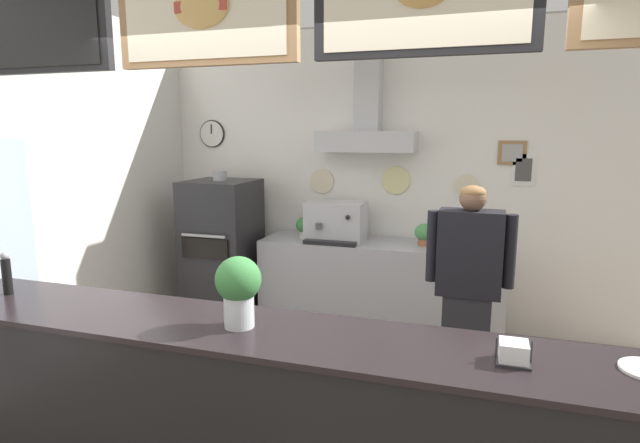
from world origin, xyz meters
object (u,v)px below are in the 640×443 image
Objects in this scene: shop_worker at (468,296)px; espresso_machine at (336,222)px; napkin_holder at (513,353)px; pepper_grinder at (7,274)px; potted_basil at (424,234)px; potted_sage at (305,226)px; basil_vase at (238,289)px; potted_oregano at (481,236)px; pizza_oven at (223,252)px.

shop_worker is 2.89× the size of espresso_machine.
pepper_grinder is at bearing 179.00° from napkin_holder.
potted_sage reaches higher than potted_basil.
espresso_machine is at bearing -177.83° from potted_basil.
basil_vase reaches higher than napkin_holder.
potted_sage is at bearing -178.96° from potted_oregano.
basil_vase is (-0.59, -2.66, 0.21)m from potted_basil.
shop_worker reaches higher than potted_oregano.
shop_worker is at bearing 53.49° from basil_vase.
pizza_oven is at bearing 88.66° from pepper_grinder.
potted_oregano is at bearing 1.04° from potted_sage.
shop_worker is 7.44× the size of potted_sage.
shop_worker reaches higher than pepper_grinder.
pepper_grinder is at bearing 178.48° from basil_vase.
espresso_machine is 2.57× the size of potted_sage.
potted_sage is at bearing 102.66° from basil_vase.
shop_worker is 6.96× the size of potted_oregano.
potted_oregano is (2.55, 0.18, 0.30)m from pizza_oven.
pizza_oven is 2.48m from pepper_grinder.
espresso_machine reaches higher than napkin_holder.
pizza_oven reaches higher than pepper_grinder.
basil_vase is at bearing -77.34° from potted_sage.
espresso_machine is 1.37m from potted_oregano.
pizza_oven is 2.83× the size of espresso_machine.
espresso_machine reaches higher than potted_sage.
basil_vase is 2.45× the size of napkin_holder.
potted_basil is 0.96× the size of potted_sage.
espresso_machine is at bearing 7.29° from pizza_oven.
shop_worker is 7.78× the size of potted_basil.
shop_worker reaches higher than pizza_oven.
pepper_grinder is at bearing -128.66° from potted_basil.
basil_vase is (0.27, -2.63, 0.13)m from espresso_machine.
shop_worker is 1.28m from potted_oregano.
potted_basil is 0.61× the size of basil_vase.
shop_worker reaches higher than potted_basil.
pizza_oven is 0.92m from potted_sage.
pizza_oven is 7.27× the size of potted_sage.
potted_sage is 0.63× the size of basil_vase.
pizza_oven is at bearing 137.25° from napkin_holder.
potted_basil is 0.84× the size of pepper_grinder.
espresso_machine is at bearing 0.18° from potted_sage.
basil_vase is at bearing -112.55° from potted_oregano.
basil_vase is (-1.03, -1.40, 0.37)m from shop_worker.
espresso_machine is 2.87m from pepper_grinder.
napkin_holder is at bearing -55.18° from potted_sage.
napkin_holder is (2.69, -2.49, 0.35)m from pizza_oven.
pepper_grinder is (-1.24, -2.59, 0.07)m from espresso_machine.
potted_basil is at bearing 51.34° from pepper_grinder.
pizza_oven is 3.68m from napkin_holder.
napkin_holder is (0.65, -2.67, 0.06)m from potted_basil.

